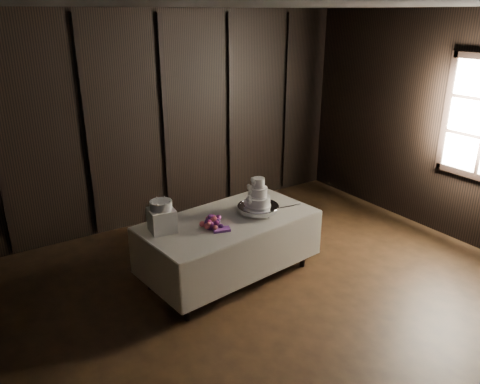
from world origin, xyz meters
name	(u,v)px	position (x,y,z in m)	size (l,w,h in m)	color
room	(338,195)	(0.00, 0.00, 1.50)	(6.08, 7.08, 3.08)	black
display_table	(229,246)	(-0.16, 1.49, 0.42)	(2.09, 1.26, 0.76)	beige
cake_stand	(258,209)	(0.21, 1.45, 0.81)	(0.48, 0.48, 0.09)	silver
wedding_cake	(257,196)	(0.18, 1.43, 0.98)	(0.31, 0.28, 0.34)	white
bouquet	(212,222)	(-0.45, 1.39, 0.82)	(0.30, 0.40, 0.19)	#D14C5D
box_pedestal	(162,220)	(-0.92, 1.61, 0.89)	(0.26, 0.26, 0.25)	white
small_cake	(161,205)	(-0.92, 1.61, 1.06)	(0.23, 0.23, 0.09)	white
cake_knife	(284,207)	(0.55, 1.40, 0.77)	(0.37, 0.02, 0.01)	silver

